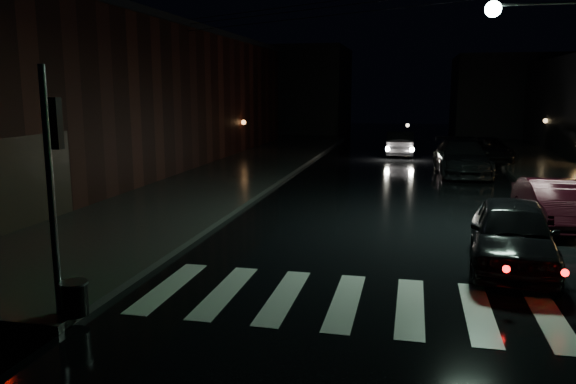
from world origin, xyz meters
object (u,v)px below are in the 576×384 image
Objects in this scene: parked_car_b at (554,204)px; parked_car_d at (488,150)px; parked_car_a at (512,233)px; parked_car_c at (462,157)px; oncoming_car at (400,143)px.

parked_car_d is at bearing 85.70° from parked_car_b.
parked_car_a is 0.79× the size of parked_car_c.
parked_car_a is at bearing 97.02° from oncoming_car.
oncoming_car is (-4.85, 2.32, 0.06)m from parked_car_d.
parked_car_a is at bearing -117.30° from parked_car_b.
parked_car_a reaches higher than oncoming_car.
parked_car_c is 1.15× the size of parked_car_d.
parked_car_a is 19.74m from parked_car_d.
parked_car_b is 15.42m from parked_car_d.
parked_car_a is 4.61m from parked_car_b.
parked_car_c is 1.26× the size of oncoming_car.
parked_car_c is at bearing 111.38° from oncoming_car.
parked_car_b is 10.45m from parked_car_c.
parked_car_b is at bearing -83.53° from parked_car_c.
oncoming_car is (-3.05, 21.98, -0.02)m from parked_car_a.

